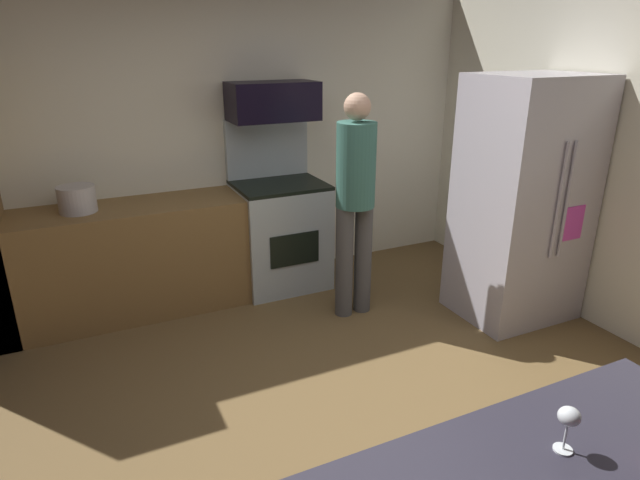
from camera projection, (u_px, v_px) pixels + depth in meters
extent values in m
cube|color=brown|center=(322.00, 432.00, 3.08)|extent=(5.20, 4.80, 0.02)
cube|color=#EBE7CD|center=(206.00, 140.00, 4.60)|extent=(5.20, 0.12, 2.60)
cube|color=olive|center=(113.00, 263.00, 4.23)|extent=(2.40, 0.60, 0.90)
cube|color=#B1BFC2|center=(281.00, 236.00, 4.78)|extent=(0.76, 0.64, 0.92)
cube|color=black|center=(279.00, 185.00, 4.61)|extent=(0.76, 0.64, 0.03)
cube|color=#B1BFC2|center=(267.00, 147.00, 4.76)|extent=(0.76, 0.06, 0.52)
cube|color=black|center=(295.00, 250.00, 4.51)|extent=(0.44, 0.01, 0.28)
cube|color=black|center=(273.00, 101.00, 4.45)|extent=(0.74, 0.38, 0.32)
cube|color=#B9B4BF|center=(522.00, 201.00, 4.12)|extent=(0.87, 0.71, 1.89)
cylinder|color=#B9B4BF|center=(559.00, 202.00, 3.76)|extent=(0.02, 0.02, 0.85)
cylinder|color=#B9B4BF|center=(567.00, 201.00, 3.79)|extent=(0.02, 0.02, 0.85)
cube|color=#D943B6|center=(573.00, 223.00, 3.91)|extent=(0.20, 0.01, 0.26)
cylinder|color=#4E4E4E|center=(344.00, 262.00, 4.23)|extent=(0.14, 0.14, 0.91)
cylinder|color=#4E4E4E|center=(363.00, 259.00, 4.30)|extent=(0.14, 0.14, 0.91)
cylinder|color=#396C60|center=(356.00, 165.00, 3.99)|extent=(0.30, 0.30, 0.64)
sphere|color=tan|center=(357.00, 107.00, 3.84)|extent=(0.20, 0.20, 0.20)
cylinder|color=silver|center=(563.00, 449.00, 1.67)|extent=(0.06, 0.06, 0.01)
cylinder|color=silver|center=(565.00, 437.00, 1.65)|extent=(0.01, 0.01, 0.09)
ellipsoid|color=silver|center=(569.00, 416.00, 1.63)|extent=(0.07, 0.07, 0.06)
cylinder|color=beige|center=(77.00, 199.00, 3.97)|extent=(0.27, 0.27, 0.20)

